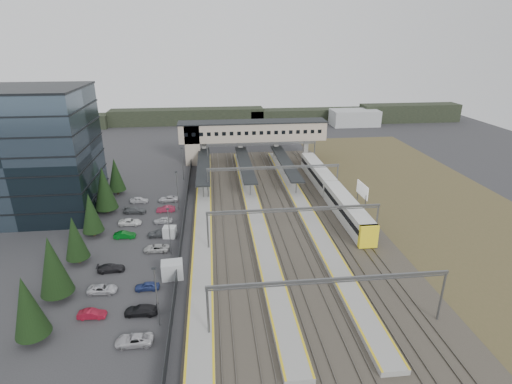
{
  "coord_description": "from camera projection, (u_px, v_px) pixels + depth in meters",
  "views": [
    {
      "loc": [
        -0.76,
        -65.38,
        32.83
      ],
      "look_at": [
        7.5,
        7.65,
        4.0
      ],
      "focal_mm": 28.0,
      "sensor_mm": 36.0,
      "label": 1
    }
  ],
  "objects": [
    {
      "name": "ground",
      "position": [
        220.0,
        229.0,
        72.54
      ],
      "size": [
        220.0,
        220.0,
        0.0
      ],
      "primitive_type": "plane",
      "color": "#2B2B2D",
      "rests_on": "ground"
    },
    {
      "name": "billboard",
      "position": [
        362.0,
        191.0,
        82.28
      ],
      "size": [
        0.36,
        5.51,
        4.59
      ],
      "color": "slate",
      "rests_on": "ground"
    },
    {
      "name": "relay_cabin_far",
      "position": [
        170.0,
        232.0,
        69.44
      ],
      "size": [
        2.39,
        2.09,
        1.96
      ],
      "color": "#A6AAAB",
      "rests_on": "ground"
    },
    {
      "name": "rail_corridor",
      "position": [
        267.0,
        214.0,
        78.04
      ],
      "size": [
        34.0,
        90.0,
        0.92
      ],
      "color": "#39322C",
      "rests_on": "ground"
    },
    {
      "name": "train",
      "position": [
        331.0,
        190.0,
        84.79
      ],
      "size": [
        3.14,
        43.73,
        3.96
      ],
      "color": "beige",
      "rests_on": "ground"
    },
    {
      "name": "gantries",
      "position": [
        283.0,
        190.0,
        74.39
      ],
      "size": [
        28.4,
        62.28,
        7.17
      ],
      "color": "slate",
      "rests_on": "ground"
    },
    {
      "name": "treeline_far",
      "position": [
        273.0,
        116.0,
        159.32
      ],
      "size": [
        170.0,
        19.0,
        7.0
      ],
      "color": "black",
      "rests_on": "ground"
    },
    {
      "name": "fence",
      "position": [
        185.0,
        215.0,
        76.12
      ],
      "size": [
        0.08,
        90.0,
        2.0
      ],
      "color": "#26282B",
      "rests_on": "ground"
    },
    {
      "name": "office_building",
      "position": [
        25.0,
        153.0,
        75.42
      ],
      "size": [
        24.3,
        18.3,
        24.3
      ],
      "color": "#344452",
      "rests_on": "ground"
    },
    {
      "name": "conifer_row",
      "position": [
        84.0,
        220.0,
        64.9
      ],
      "size": [
        4.42,
        49.82,
        9.5
      ],
      "color": "black",
      "rests_on": "ground"
    },
    {
      "name": "car_park",
      "position": [
        141.0,
        243.0,
        66.4
      ],
      "size": [
        10.44,
        44.46,
        1.27
      ],
      "color": "maroon",
      "rests_on": "ground"
    },
    {
      "name": "relay_cabin_near",
      "position": [
        172.0,
        270.0,
        57.67
      ],
      "size": [
        3.24,
        2.5,
        2.54
      ],
      "color": "#A6AAAB",
      "rests_on": "ground"
    },
    {
      "name": "scrub_east",
      "position": [
        439.0,
        207.0,
        81.87
      ],
      "size": [
        34.0,
        120.0,
        0.06
      ],
      "color": "#484427",
      "rests_on": "ground"
    },
    {
      "name": "lampposts",
      "position": [
        174.0,
        207.0,
        71.28
      ],
      "size": [
        0.5,
        53.25,
        8.07
      ],
      "color": "slate",
      "rests_on": "ground"
    },
    {
      "name": "canopies",
      "position": [
        245.0,
        164.0,
        96.82
      ],
      "size": [
        23.1,
        30.0,
        3.28
      ],
      "color": "black",
      "rests_on": "ground"
    },
    {
      "name": "footbridge",
      "position": [
        243.0,
        133.0,
        109.3
      ],
      "size": [
        40.4,
        6.4,
        11.2
      ],
      "color": "#AFA18B",
      "rests_on": "ground"
    }
  ]
}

